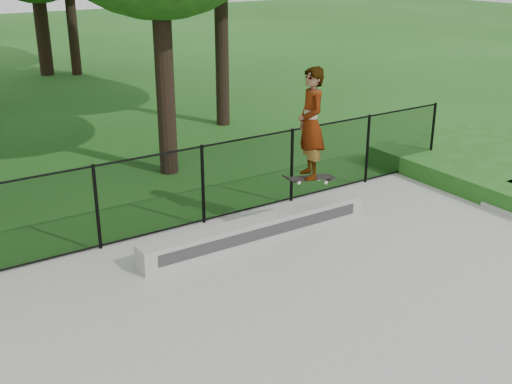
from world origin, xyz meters
TOP-DOWN VIEW (x-y plane):
  - grind_ledge at (2.41, 4.70)m, footprint 4.43×0.40m
  - skater_airborne at (3.40, 4.58)m, footprint 0.84×0.81m
  - chainlink_fence at (0.00, 5.90)m, footprint 16.06×0.06m

SIDE VIEW (x-z plane):
  - grind_ledge at x=2.41m, z-range 0.06..0.47m
  - chainlink_fence at x=0.00m, z-range 0.06..1.56m
  - skater_airborne at x=3.40m, z-range 0.98..3.05m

